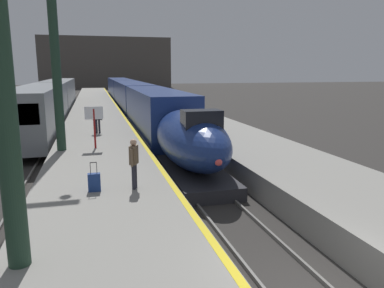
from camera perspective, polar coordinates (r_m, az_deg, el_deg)
name	(u,v)px	position (r m, az deg, el deg)	size (l,w,h in m)	color
platform_left	(97,126)	(31.07, -14.36, 2.75)	(4.80, 110.00, 1.05)	gray
platform_right	(193,122)	(32.17, 0.23, 3.38)	(4.80, 110.00, 1.05)	gray
platform_left_safety_stripe	(125,118)	(31.10, -10.20, 3.91)	(0.20, 107.80, 0.01)	yellow
rail_main_left	(134,125)	(34.04, -8.83, 2.90)	(0.08, 110.00, 0.12)	slate
rail_main_right	(151,124)	(34.23, -6.33, 3.01)	(0.08, 110.00, 0.12)	slate
rail_secondary_left	(39,129)	(34.17, -22.46, 2.20)	(0.08, 110.00, 0.12)	slate
rail_secondary_right	(58,128)	(34.00, -19.96, 2.34)	(0.08, 110.00, 0.12)	slate
highspeed_train_main	(134,98)	(40.85, -8.94, 6.95)	(2.92, 57.87, 3.60)	navy
regional_train_adjacent	(52,100)	(38.65, -20.69, 6.38)	(2.85, 36.60, 3.80)	gray
station_column_mid	(53,20)	(19.29, -20.60, 17.42)	(4.00, 0.68, 10.46)	#1E3828
passenger_near_edge	(134,160)	(12.44, -8.92, -2.41)	(0.35, 0.53, 1.69)	#23232D
passenger_mid_platform	(97,118)	(23.98, -14.32, 3.96)	(0.57, 0.22, 1.69)	#23232D
rolling_suitcase	(94,182)	(12.61, -14.78, -5.70)	(0.40, 0.22, 0.98)	navy
departure_info_board	(94,119)	(19.28, -14.81, 3.77)	(0.90, 0.10, 2.12)	maroon
terminus_back_wall	(107,62)	(108.11, -12.96, 12.11)	(36.00, 2.00, 14.00)	#4C4742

